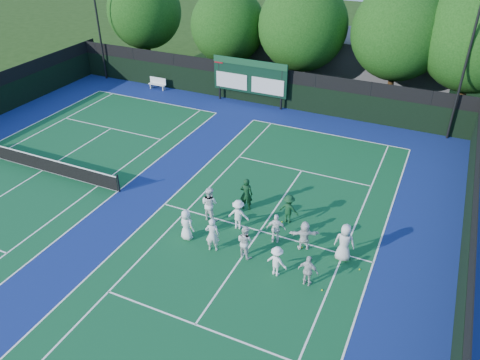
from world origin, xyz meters
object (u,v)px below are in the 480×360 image
at_px(scoreboard, 250,77).
at_px(tennis_net, 41,163).
at_px(bench, 158,83).
at_px(coach_left, 246,194).

xyz_separation_m(scoreboard, tennis_net, (-6.99, -14.59, -1.70)).
distance_m(bench, coach_left, 19.01).
bearing_deg(bench, scoreboard, 1.48).
bearing_deg(scoreboard, bench, -178.52).
xyz_separation_m(tennis_net, coach_left, (12.61, 1.45, 0.42)).
relative_size(tennis_net, bench, 7.36).
xyz_separation_m(scoreboard, bench, (-8.31, -0.22, -1.67)).
xyz_separation_m(tennis_net, bench, (-1.33, 14.37, 0.03)).
xyz_separation_m(bench, coach_left, (13.93, -12.92, 0.39)).
bearing_deg(coach_left, scoreboard, -77.64).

